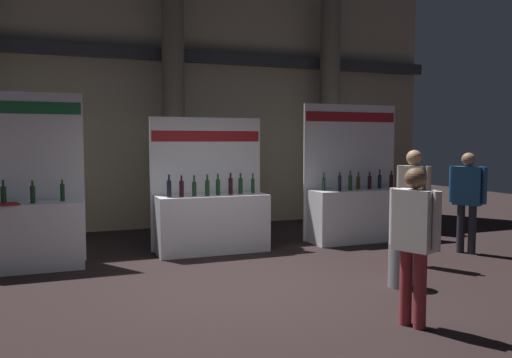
{
  "coord_description": "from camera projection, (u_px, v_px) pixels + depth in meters",
  "views": [
    {
      "loc": [
        -2.13,
        -6.02,
        1.84
      ],
      "look_at": [
        0.38,
        0.56,
        1.32
      ],
      "focal_mm": 35.91,
      "sensor_mm": 36.0,
      "label": 1
    }
  ],
  "objects": [
    {
      "name": "ground_plane",
      "position": [
        244.0,
        286.0,
        6.5
      ],
      "size": [
        25.15,
        25.15,
        0.0
      ],
      "primitive_type": "plane",
      "color": "black"
    },
    {
      "name": "exhibitor_booth_1",
      "position": [
        212.0,
        217.0,
        8.51
      ],
      "size": [
        1.93,
        0.66,
        2.24
      ],
      "color": "white",
      "rests_on": "ground_plane"
    },
    {
      "name": "visitor_0",
      "position": [
        413.0,
        198.0,
        7.55
      ],
      "size": [
        0.35,
        0.48,
        1.71
      ],
      "rotation": [
        0.0,
        0.0,
        5.18
      ],
      "color": "silver",
      "rests_on": "ground_plane"
    },
    {
      "name": "hall_colonnade",
      "position": [
        167.0,
        76.0,
        10.75
      ],
      "size": [
        12.57,
        1.08,
        6.58
      ],
      "color": "gray",
      "rests_on": "ground_plane"
    },
    {
      "name": "exhibitor_booth_2",
      "position": [
        358.0,
        208.0,
        9.45
      ],
      "size": [
        1.94,
        0.66,
        2.53
      ],
      "color": "white",
      "rests_on": "ground_plane"
    },
    {
      "name": "exhibitor_booth_0",
      "position": [
        21.0,
        227.0,
        7.32
      ],
      "size": [
        1.79,
        0.73,
        2.57
      ],
      "color": "white",
      "rests_on": "ground_plane"
    },
    {
      "name": "trash_bin",
      "position": [
        401.0,
        264.0,
        6.46
      ],
      "size": [
        0.32,
        0.32,
        0.58
      ],
      "color": "slate",
      "rests_on": "ground_plane"
    },
    {
      "name": "visitor_2",
      "position": [
        467.0,
        194.0,
        8.37
      ],
      "size": [
        0.41,
        0.52,
        1.66
      ],
      "rotation": [
        0.0,
        0.0,
        5.27
      ],
      "color": "#23232D",
      "rests_on": "ground_plane"
    },
    {
      "name": "visitor_3",
      "position": [
        414.0,
        234.0,
        5.03
      ],
      "size": [
        0.34,
        0.51,
        1.58
      ],
      "rotation": [
        0.0,
        0.0,
        1.98
      ],
      "color": "maroon",
      "rests_on": "ground_plane"
    }
  ]
}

